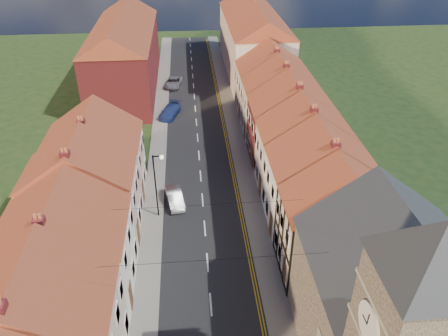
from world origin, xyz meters
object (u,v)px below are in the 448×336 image
at_px(lamppost, 156,182).
at_px(car_mid, 175,198).
at_px(church, 406,318).
at_px(car_far, 170,111).
at_px(car_distant, 174,82).

relative_size(lamppost, car_mid, 1.62).
bearing_deg(church, car_far, 108.90).
xyz_separation_m(church, car_distant, (-12.22, 46.68, -5.26)).
bearing_deg(car_far, lamppost, -74.25).
relative_size(lamppost, car_far, 1.34).
bearing_deg(car_mid, car_distant, 80.28).
distance_m(lamppost, car_far, 20.23).
xyz_separation_m(church, car_far, (-12.56, 36.69, -5.23)).
bearing_deg(car_mid, church, -67.69).
bearing_deg(car_far, car_mid, -70.30).
bearing_deg(lamppost, church, -51.70).
xyz_separation_m(church, car_mid, (-11.86, 18.43, -5.27)).
distance_m(car_mid, car_far, 18.27).
xyz_separation_m(car_far, car_distant, (0.34, 9.98, -0.03)).
xyz_separation_m(car_mid, car_distant, (-0.36, 28.24, 0.01)).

